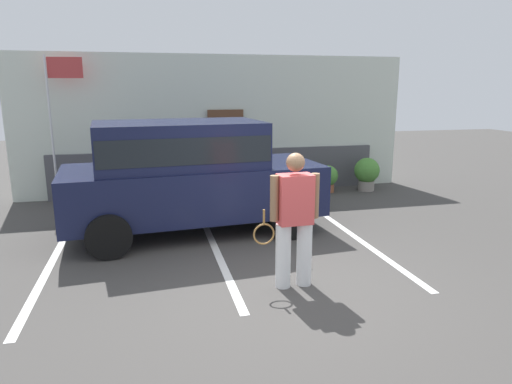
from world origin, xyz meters
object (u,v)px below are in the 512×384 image
object	(u,v)px
flag_pole	(57,103)
tennis_player_man	(294,219)
parked_suv	(188,172)
potted_plant_by_porch	(328,177)
potted_plant_secondary	(367,172)

from	to	relation	value
flag_pole	tennis_player_man	bearing A→B (deg)	-56.10
parked_suv	flag_pole	distance (m)	4.00
tennis_player_man	potted_plant_by_porch	xyz separation A→B (m)	(2.64, 5.25, -0.56)
flag_pole	potted_plant_by_porch	bearing A→B (deg)	-2.72
tennis_player_man	flag_pole	size ratio (longest dim) A/B	0.55
parked_suv	potted_plant_secondary	size ratio (longest dim) A/B	5.52
potted_plant_secondary	flag_pole	distance (m)	7.65
tennis_player_man	potted_plant_secondary	bearing A→B (deg)	-127.21
tennis_player_man	flag_pole	world-z (taller)	flag_pole
parked_suv	potted_plant_by_porch	world-z (taller)	parked_suv
tennis_player_man	parked_suv	bearing A→B (deg)	-68.92
parked_suv	tennis_player_man	world-z (taller)	parked_suv
parked_suv	potted_plant_secondary	world-z (taller)	parked_suv
parked_suv	flag_pole	size ratio (longest dim) A/B	1.42
tennis_player_man	potted_plant_by_porch	world-z (taller)	tennis_player_man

